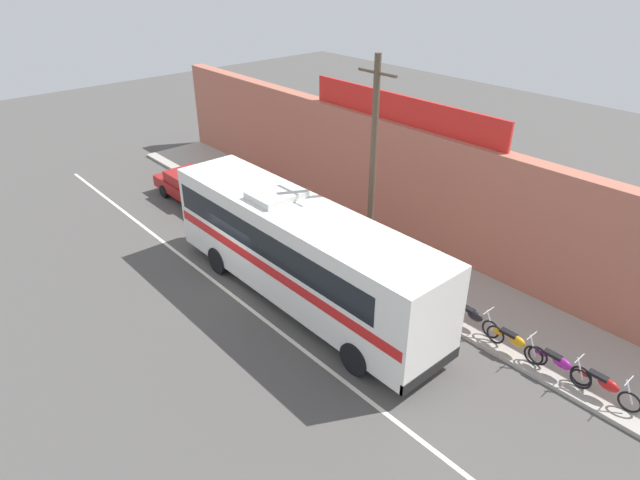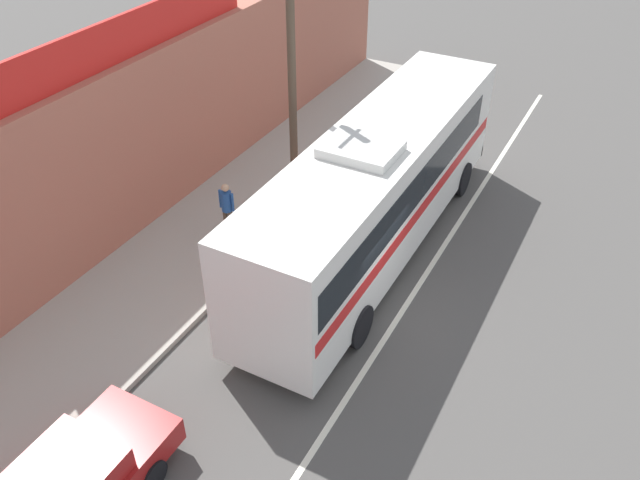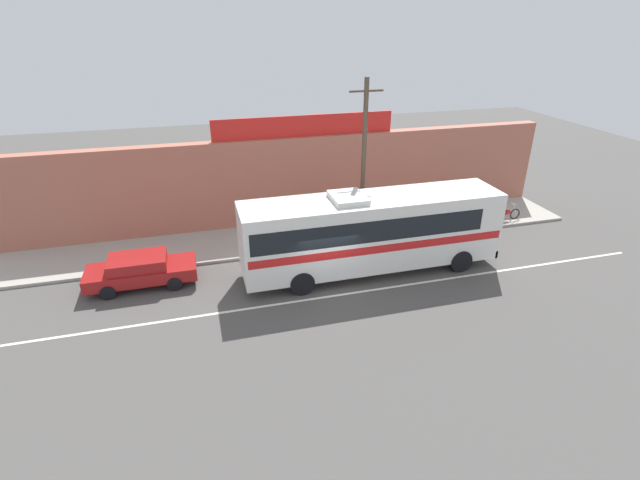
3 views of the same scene
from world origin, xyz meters
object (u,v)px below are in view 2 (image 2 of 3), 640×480
(utility_pole, at_px, (292,76))
(pedestrian_by_curb, at_px, (227,206))
(motorcycle_orange, at_px, (376,117))
(motorcycle_black, at_px, (389,102))
(intercity_bus, at_px, (377,187))
(motorcycle_green, at_px, (354,133))
(motorcycle_red, at_px, (399,90))

(utility_pole, xyz_separation_m, pedestrian_by_curb, (-2.00, 1.00, -3.20))
(motorcycle_orange, xyz_separation_m, motorcycle_black, (1.38, 0.08, 0.00))
(intercity_bus, relative_size, utility_pole, 1.45)
(motorcycle_green, bearing_deg, motorcycle_red, 1.13)
(motorcycle_black, height_order, pedestrian_by_curb, pedestrian_by_curb)
(intercity_bus, bearing_deg, motorcycle_red, 18.58)
(utility_pole, xyz_separation_m, motorcycle_orange, (6.02, 0.10, -3.71))
(utility_pole, bearing_deg, motorcycle_orange, 0.94)
(utility_pole, height_order, motorcycle_red, utility_pole)
(utility_pole, xyz_separation_m, motorcycle_black, (7.40, 0.18, -3.71))
(utility_pole, bearing_deg, intercity_bus, -102.60)
(motorcycle_orange, bearing_deg, utility_pole, -179.06)
(utility_pole, xyz_separation_m, motorcycle_green, (4.46, 0.21, -3.71))
(motorcycle_green, xyz_separation_m, motorcycle_black, (2.94, -0.03, 0.00))
(pedestrian_by_curb, bearing_deg, utility_pole, -26.50)
(motorcycle_orange, xyz_separation_m, motorcycle_red, (2.63, 0.19, 0.00))
(motorcycle_black, bearing_deg, motorcycle_orange, -176.76)
(pedestrian_by_curb, bearing_deg, motorcycle_green, -6.94)
(motorcycle_green, bearing_deg, pedestrian_by_curb, 173.06)
(motorcycle_red, relative_size, motorcycle_black, 1.01)
(motorcycle_green, bearing_deg, motorcycle_orange, -4.07)
(utility_pole, height_order, motorcycle_orange, utility_pole)
(motorcycle_orange, distance_m, motorcycle_green, 1.57)
(motorcycle_green, height_order, pedestrian_by_curb, pedestrian_by_curb)
(utility_pole, bearing_deg, motorcycle_black, 1.37)
(intercity_bus, relative_size, motorcycle_orange, 6.10)
(intercity_bus, xyz_separation_m, motorcycle_green, (5.09, 3.04, -1.50))
(intercity_bus, bearing_deg, utility_pole, 77.40)
(motorcycle_red, xyz_separation_m, motorcycle_black, (-1.25, -0.12, 0.00))
(utility_pole, distance_m, motorcycle_black, 8.28)
(motorcycle_orange, xyz_separation_m, motorcycle_green, (-1.56, 0.11, 0.00))
(motorcycle_green, distance_m, pedestrian_by_curb, 6.52)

